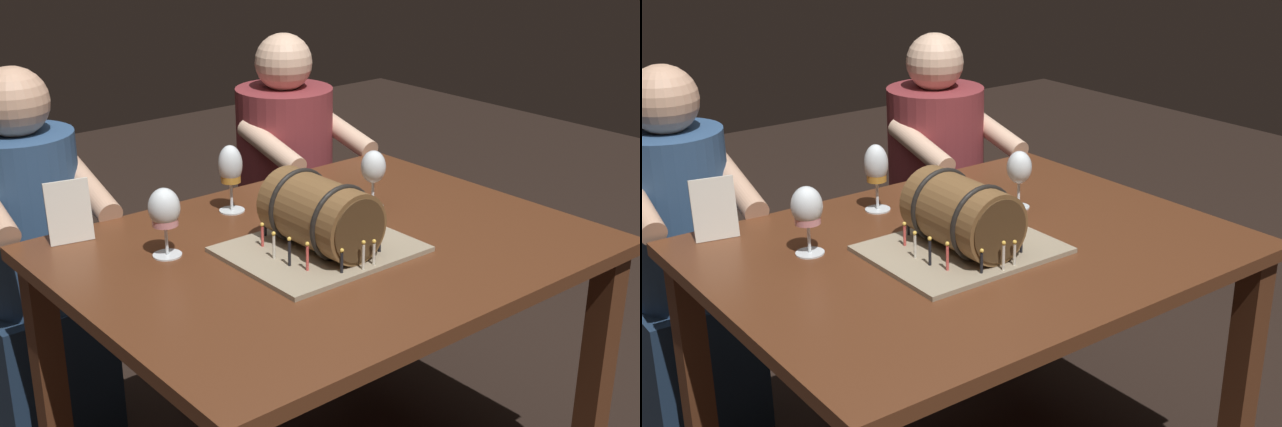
{
  "view_description": "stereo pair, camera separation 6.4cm",
  "coord_description": "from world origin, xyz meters",
  "views": [
    {
      "loc": [
        -1.28,
        -1.51,
        1.59
      ],
      "look_at": [
        -0.05,
        -0.03,
        0.86
      ],
      "focal_mm": 47.94,
      "sensor_mm": 36.0,
      "label": 1
    },
    {
      "loc": [
        -1.23,
        -1.55,
        1.59
      ],
      "look_at": [
        -0.05,
        -0.03,
        0.86
      ],
      "focal_mm": 47.94,
      "sensor_mm": 36.0,
      "label": 2
    }
  ],
  "objects": [
    {
      "name": "person_seated_left",
      "position": [
        -0.46,
        0.78,
        0.51
      ],
      "size": [
        0.36,
        0.46,
        1.15
      ],
      "color": "#1B2D46",
      "rests_on": "ground"
    },
    {
      "name": "person_seated_right",
      "position": [
        0.46,
        0.78,
        0.53
      ],
      "size": [
        0.38,
        0.47,
        1.14
      ],
      "color": "#4C1B1E",
      "rests_on": "ground"
    },
    {
      "name": "wine_glass_rose",
      "position": [
        -0.35,
        0.19,
        0.88
      ],
      "size": [
        0.08,
        0.08,
        0.17
      ],
      "color": "white",
      "rests_on": "dining_table"
    },
    {
      "name": "wine_glass_empty",
      "position": [
        0.27,
        0.12,
        0.87
      ],
      "size": [
        0.07,
        0.07,
        0.16
      ],
      "color": "white",
      "rests_on": "dining_table"
    },
    {
      "name": "barrel_cake",
      "position": [
        -0.05,
        -0.03,
        0.84
      ],
      "size": [
        0.44,
        0.36,
        0.19
      ],
      "color": "gray",
      "rests_on": "dining_table"
    },
    {
      "name": "menu_card",
      "position": [
        -0.49,
        0.42,
        0.84
      ],
      "size": [
        0.11,
        0.05,
        0.16
      ],
      "primitive_type": "cube",
      "rotation": [
        -0.12,
        0.0,
        -0.2
      ],
      "color": "silver",
      "rests_on": "dining_table"
    },
    {
      "name": "dining_table",
      "position": [
        0.0,
        0.0,
        0.65
      ],
      "size": [
        1.29,
        1.0,
        0.76
      ],
      "color": "#562D19",
      "rests_on": "ground"
    },
    {
      "name": "wine_glass_amber",
      "position": [
        -0.06,
        0.34,
        0.88
      ],
      "size": [
        0.07,
        0.07,
        0.19
      ],
      "color": "white",
      "rests_on": "dining_table"
    }
  ]
}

